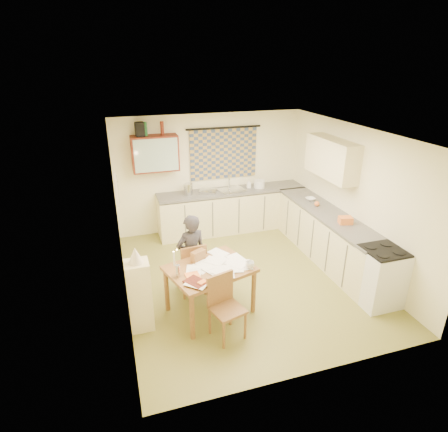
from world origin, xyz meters
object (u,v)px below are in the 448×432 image
object	(u,v)px
counter_right	(327,236)
person	(191,255)
stove	(379,277)
shelf_stand	(140,296)
dining_table	(210,289)
counter_back	(234,210)
chair_far	(192,277)

from	to	relation	value
counter_right	person	bearing A→B (deg)	-172.30
stove	shelf_stand	bearing A→B (deg)	172.02
person	shelf_stand	distance (m)	1.09
dining_table	stove	bearing A→B (deg)	-29.48
dining_table	shelf_stand	distance (m)	1.03
stove	shelf_stand	distance (m)	3.58
stove	person	bearing A→B (deg)	157.01
dining_table	counter_right	bearing A→B (deg)	3.28
counter_back	shelf_stand	xyz separation A→B (m)	(-2.30, -2.72, 0.07)
counter_back	person	bearing A→B (deg)	-124.34
shelf_stand	stove	bearing A→B (deg)	-7.98
person	counter_right	bearing A→B (deg)	173.46
dining_table	person	size ratio (longest dim) A/B	1.01
chair_far	counter_right	bearing A→B (deg)	-176.82
counter_right	chair_far	distance (m)	2.70
dining_table	chair_far	distance (m)	0.60
stove	dining_table	distance (m)	2.59
counter_back	dining_table	xyz separation A→B (m)	(-1.28, -2.65, -0.07)
counter_right	stove	size ratio (longest dim) A/B	3.19
chair_far	person	bearing A→B (deg)	126.87
stove	dining_table	xyz separation A→B (m)	(-2.52, 0.56, -0.08)
counter_right	dining_table	bearing A→B (deg)	-159.83
counter_back	chair_far	distance (m)	2.53
counter_right	dining_table	size ratio (longest dim) A/B	2.16
stove	shelf_stand	world-z (taller)	shelf_stand
person	stove	bearing A→B (deg)	142.78
stove	chair_far	xyz separation A→B (m)	(-2.67, 1.14, -0.18)
counter_right	dining_table	world-z (taller)	counter_right
stove	chair_far	distance (m)	2.91
counter_back	chair_far	world-z (taller)	counter_back
counter_right	chair_far	size ratio (longest dim) A/B	3.27
dining_table	person	bearing A→B (deg)	87.07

